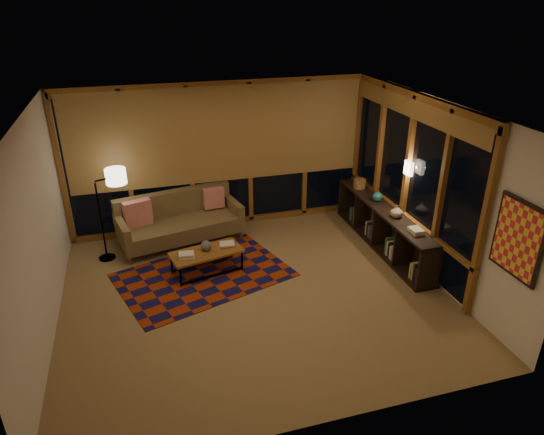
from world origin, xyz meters
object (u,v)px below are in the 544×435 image
object	(u,v)px
floor_lamp	(101,217)
bookshelf	(383,227)
sofa	(180,220)
coffee_table	(207,262)

from	to	relation	value
floor_lamp	bookshelf	xyz separation A→B (m)	(4.62, -0.89, -0.39)
sofa	bookshelf	size ratio (longest dim) A/B	0.72
sofa	bookshelf	world-z (taller)	sofa
bookshelf	coffee_table	bearing A→B (deg)	-179.92
sofa	coffee_table	size ratio (longest dim) A/B	1.88
floor_lamp	bookshelf	world-z (taller)	floor_lamp
floor_lamp	coffee_table	bearing A→B (deg)	-55.51
coffee_table	floor_lamp	xyz separation A→B (m)	(-1.55, 0.90, 0.57)
coffee_table	bookshelf	size ratio (longest dim) A/B	0.38
sofa	bookshelf	distance (m)	3.53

